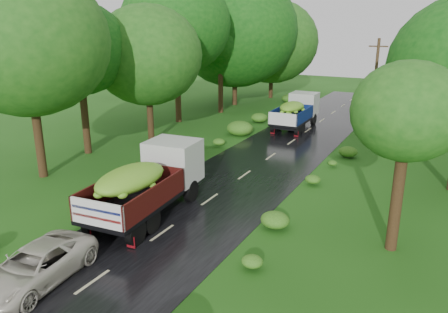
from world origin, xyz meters
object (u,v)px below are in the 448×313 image
Objects in this scene: truck_far at (297,110)px; utility_pole at (374,90)px; truck_near at (151,179)px; car at (35,266)px.

truck_far is 6.64m from utility_pole.
truck_near is at bearing -116.77° from utility_pole.
truck_near is 18.62m from utility_pole.
truck_far is 1.41× the size of car.
utility_pole is at bearing -15.11° from truck_far.
truck_near reaches higher than truck_far.
car is at bearing -94.87° from truck_near.
truck_near reaches higher than car.
truck_far reaches higher than car.
car is 24.74m from utility_pole.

